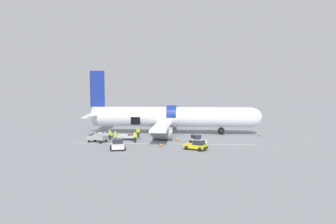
{
  "coord_description": "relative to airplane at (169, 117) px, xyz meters",
  "views": [
    {
      "loc": [
        5.83,
        -51.88,
        8.1
      ],
      "look_at": [
        1.7,
        1.08,
        4.2
      ],
      "focal_mm": 32.0,
      "sensor_mm": 36.0,
      "label": 1
    }
  ],
  "objects": [
    {
      "name": "ground_plane",
      "position": [
        -1.79,
        -3.03,
        -3.06
      ],
      "size": [
        500.0,
        500.0,
        0.0
      ],
      "primitive_type": "plane",
      "color": "gray"
    },
    {
      "name": "apron_marking_line",
      "position": [
        -0.04,
        -10.39,
        -3.06
      ],
      "size": [
        27.93,
        0.57,
        0.01
      ],
      "color": "silver",
      "rests_on": "ground_plane"
    },
    {
      "name": "airplane",
      "position": [
        0.0,
        0.0,
        0.0
      ],
      "size": [
        33.1,
        25.91,
        11.69
      ],
      "color": "white",
      "rests_on": "ground_plane"
    },
    {
      "name": "baggage_tug_lead",
      "position": [
        -5.95,
        -15.22,
        -2.44
      ],
      "size": [
        2.56,
        3.04,
        1.43
      ],
      "color": "silver",
      "rests_on": "ground_plane"
    },
    {
      "name": "baggage_tug_mid",
      "position": [
        4.75,
        -14.64,
        -2.47
      ],
      "size": [
        3.37,
        2.68,
        1.36
      ],
      "color": "yellow",
      "rests_on": "ground_plane"
    },
    {
      "name": "baggage_tug_rear",
      "position": [
        4.99,
        -10.1,
        -2.48
      ],
      "size": [
        2.62,
        3.02,
        1.36
      ],
      "color": "silver",
      "rests_on": "ground_plane"
    },
    {
      "name": "baggage_cart_loading",
      "position": [
        -6.33,
        -7.25,
        -2.63
      ],
      "size": [
        4.21,
        2.2,
        1.01
      ],
      "color": "#B7BABF",
      "rests_on": "ground_plane"
    },
    {
      "name": "baggage_cart_queued",
      "position": [
        -10.91,
        -5.22,
        -2.61
      ],
      "size": [
        3.9,
        2.69,
        0.93
      ],
      "color": "#B7BABF",
      "rests_on": "ground_plane"
    },
    {
      "name": "baggage_cart_empty",
      "position": [
        -10.4,
        -9.81,
        -2.55
      ],
      "size": [
        3.91,
        2.54,
        1.07
      ],
      "color": "#999BA0",
      "rests_on": "ground_plane"
    },
    {
      "name": "ground_crew_loader_a",
      "position": [
        -5.05,
        -4.49,
        -2.14
      ],
      "size": [
        0.61,
        0.48,
        1.75
      ],
      "color": "black",
      "rests_on": "ground_plane"
    },
    {
      "name": "ground_crew_loader_b",
      "position": [
        -9.2,
        -7.49,
        -2.15
      ],
      "size": [
        0.55,
        0.55,
        1.73
      ],
      "color": "#1E2338",
      "rests_on": "ground_plane"
    },
    {
      "name": "ground_crew_driver",
      "position": [
        -7.66,
        -9.84,
        -2.14
      ],
      "size": [
        0.4,
        0.6,
        1.76
      ],
      "color": "black",
      "rests_on": "ground_plane"
    },
    {
      "name": "ground_crew_supervisor",
      "position": [
        -4.64,
        -9.67,
        -2.17
      ],
      "size": [
        0.59,
        0.49,
        1.69
      ],
      "color": "black",
      "rests_on": "ground_plane"
    },
    {
      "name": "safety_cone_nose",
      "position": [
        16.13,
        -1.38,
        -2.75
      ],
      "size": [
        0.46,
        0.46,
        0.67
      ],
      "color": "black",
      "rests_on": "ground_plane"
    },
    {
      "name": "safety_cone_engine_left",
      "position": [
        -0.33,
        -12.62,
        -2.8
      ],
      "size": [
        0.45,
        0.45,
        0.57
      ],
      "color": "black",
      "rests_on": "ground_plane"
    },
    {
      "name": "safety_cone_wingtip",
      "position": [
        1.82,
        -7.33,
        -2.8
      ],
      "size": [
        0.57,
        0.57,
        0.57
      ],
      "color": "black",
      "rests_on": "ground_plane"
    }
  ]
}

